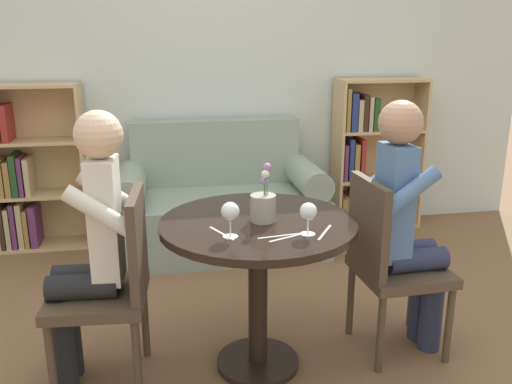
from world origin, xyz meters
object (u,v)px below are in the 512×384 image
at_px(chair_left, 113,281).
at_px(wine_glass_right, 308,212).
at_px(flower_vase, 263,205).
at_px(bookshelf_right, 366,155).
at_px(wine_glass_left, 230,213).
at_px(bookshelf_left, 25,175).
at_px(person_right, 407,223).
at_px(couch, 220,207).
at_px(chair_right, 388,259).
at_px(person_left, 90,246).

distance_m(chair_left, wine_glass_right, 0.92).
bearing_deg(flower_vase, chair_left, 178.72).
height_order(chair_left, wine_glass_right, chair_left).
relative_size(bookshelf_right, flower_vase, 4.54).
height_order(chair_left, wine_glass_left, chair_left).
bearing_deg(flower_vase, bookshelf_right, 56.64).
distance_m(bookshelf_left, wine_glass_right, 2.60).
relative_size(bookshelf_right, person_right, 0.96).
bearing_deg(bookshelf_right, couch, -167.81).
distance_m(bookshelf_left, wine_glass_left, 2.39).
distance_m(bookshelf_right, chair_right, 1.90).
xyz_separation_m(couch, wine_glass_right, (0.17, -1.77, 0.53)).
relative_size(bookshelf_right, chair_left, 1.35).
bearing_deg(person_left, wine_glass_right, 80.22).
height_order(couch, chair_right, couch).
bearing_deg(flower_vase, wine_glass_right, -53.34).
xyz_separation_m(bookshelf_left, person_left, (0.67, -1.81, 0.11)).
bearing_deg(bookshelf_left, person_left, -69.68).
bearing_deg(chair_right, bookshelf_right, -20.97).
bearing_deg(bookshelf_right, chair_left, -135.94).
bearing_deg(couch, flower_vase, -89.16).
relative_size(bookshelf_right, person_left, 0.97).
xyz_separation_m(chair_right, wine_glass_right, (-0.48, -0.24, 0.35)).
xyz_separation_m(couch, person_right, (0.74, -1.53, 0.36)).
bearing_deg(wine_glass_left, flower_vase, 45.52).
bearing_deg(bookshelf_left, wine_glass_right, -52.18).
bearing_deg(couch, bookshelf_left, 169.39).
relative_size(chair_left, chair_right, 1.00).
xyz_separation_m(bookshelf_left, wine_glass_right, (1.58, -2.04, 0.28)).
height_order(wine_glass_right, flower_vase, flower_vase).
height_order(bookshelf_left, person_right, person_right).
xyz_separation_m(bookshelf_right, wine_glass_left, (-1.38, -2.01, 0.25)).
bearing_deg(person_left, chair_left, 87.11).
bearing_deg(bookshelf_right, person_left, -137.42).
height_order(person_right, wine_glass_left, person_right).
distance_m(chair_right, person_right, 0.20).
height_order(chair_left, person_left, person_left).
bearing_deg(wine_glass_right, bookshelf_left, 127.82).
bearing_deg(wine_glass_left, person_right, 13.66).
bearing_deg(flower_vase, person_left, 178.04).
bearing_deg(wine_glass_left, chair_right, 14.55).
relative_size(couch, flower_vase, 5.63).
distance_m(bookshelf_left, person_left, 1.93).
relative_size(wine_glass_right, flower_vase, 0.52).
distance_m(chair_left, flower_vase, 0.75).
xyz_separation_m(chair_right, person_right, (0.09, 0.01, 0.18)).
distance_m(bookshelf_left, person_right, 2.80).
relative_size(bookshelf_left, bookshelf_right, 1.00).
height_order(wine_glass_left, flower_vase, flower_vase).
distance_m(couch, flower_vase, 1.65).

